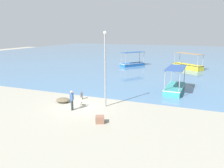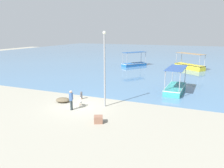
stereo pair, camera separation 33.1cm
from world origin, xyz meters
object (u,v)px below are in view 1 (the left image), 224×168
(cargo_crate, at_px, (100,119))
(net_pile, at_px, (63,100))
(fishing_boat_outer, at_px, (175,87))
(fisherman_standing, at_px, (72,100))
(mooring_bollard, at_px, (81,95))
(fishing_boat_far_left, at_px, (188,66))
(fishing_boat_near_right, at_px, (133,63))
(lamp_post, at_px, (105,66))
(pelican, at_px, (81,102))

(cargo_crate, bearing_deg, net_pile, 149.56)
(fishing_boat_outer, distance_m, fisherman_standing, 11.83)
(mooring_bollard, xyz_separation_m, fisherman_standing, (0.77, -2.98, 0.50))
(fishing_boat_outer, relative_size, fisherman_standing, 2.95)
(fishing_boat_far_left, bearing_deg, cargo_crate, -99.80)
(cargo_crate, bearing_deg, fishing_boat_outer, 68.82)
(fishing_boat_near_right, relative_size, net_pile, 3.82)
(lamp_post, xyz_separation_m, mooring_bollard, (-3.05, 1.09, -3.24))
(mooring_bollard, bearing_deg, fishing_boat_far_left, 68.75)
(lamp_post, xyz_separation_m, fisherman_standing, (-2.27, -1.89, -2.73))
(fishing_boat_far_left, bearing_deg, mooring_bollard, -111.25)
(fishing_boat_near_right, xyz_separation_m, fishing_boat_outer, (9.55, -16.21, 0.02))
(fishing_boat_outer, distance_m, mooring_bollard, 10.30)
(fishing_boat_near_right, bearing_deg, lamp_post, -79.53)
(fishing_boat_near_right, height_order, cargo_crate, fishing_boat_near_right)
(fisherman_standing, xyz_separation_m, cargo_crate, (3.32, -1.60, -0.65))
(pelican, bearing_deg, lamp_post, 17.77)
(pelican, distance_m, lamp_post, 3.97)
(mooring_bollard, bearing_deg, net_pile, -127.44)
(fishing_boat_near_right, xyz_separation_m, lamp_post, (4.33, -23.46, 3.14))
(fishing_boat_far_left, xyz_separation_m, fishing_boat_outer, (-0.53, -16.44, -0.07))
(fishing_boat_outer, bearing_deg, fishing_boat_near_right, 120.50)
(fishing_boat_far_left, height_order, mooring_bollard, fishing_boat_far_left)
(fishing_boat_outer, height_order, net_pile, fishing_boat_outer)
(mooring_bollard, height_order, fisherman_standing, fisherman_standing)
(fishing_boat_near_right, relative_size, fishing_boat_outer, 1.02)
(lamp_post, distance_m, fisherman_standing, 4.03)
(fishing_boat_near_right, height_order, fishing_boat_outer, fishing_boat_outer)
(fisherman_standing, distance_m, cargo_crate, 3.74)
(net_pile, height_order, cargo_crate, cargo_crate)
(pelican, distance_m, cargo_crate, 4.25)
(lamp_post, bearing_deg, fishing_boat_near_right, 100.47)
(fishing_boat_far_left, height_order, fishing_boat_outer, fishing_boat_far_left)
(fishing_boat_far_left, bearing_deg, net_pile, -112.41)
(pelican, distance_m, fisherman_standing, 1.32)
(mooring_bollard, bearing_deg, fisherman_standing, -75.48)
(fisherman_standing, bearing_deg, net_pile, 142.29)
(mooring_bollard, bearing_deg, fishing_boat_outer, 36.74)
(fisherman_standing, height_order, net_pile, fisherman_standing)
(fishing_boat_near_right, distance_m, cargo_crate, 27.49)
(fishing_boat_far_left, distance_m, cargo_crate, 27.58)
(fishing_boat_outer, bearing_deg, lamp_post, -125.70)
(fishing_boat_outer, height_order, lamp_post, lamp_post)
(fishing_boat_near_right, xyz_separation_m, mooring_bollard, (1.29, -22.37, -0.09))
(mooring_bollard, relative_size, cargo_crate, 1.21)
(net_pile, bearing_deg, mooring_bollard, 52.56)
(fishing_boat_near_right, height_order, mooring_bollard, fishing_boat_near_right)
(mooring_bollard, xyz_separation_m, cargo_crate, (4.09, -4.58, -0.15))
(net_pile, bearing_deg, cargo_crate, -30.44)
(fishing_boat_far_left, bearing_deg, fishing_boat_outer, -91.85)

